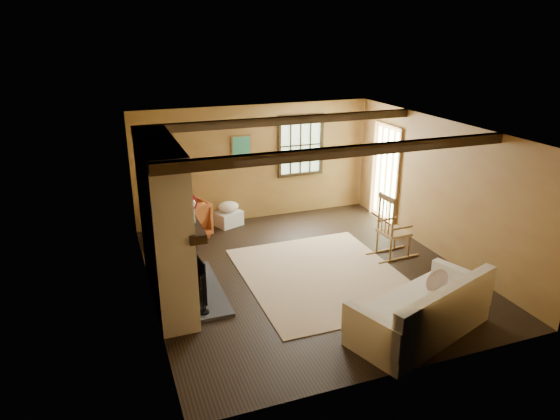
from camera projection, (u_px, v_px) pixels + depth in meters
name	position (u px, v px, depth m)	size (l,w,h in m)	color
ground	(306.00, 272.00, 8.31)	(5.50, 5.50, 0.00)	black
room_envelope	(314.00, 173.00, 8.05)	(5.02, 5.52, 2.44)	olive
fireplace	(166.00, 229.00, 7.21)	(1.02, 2.30, 2.40)	#9C4F3C
rug	(322.00, 276.00, 8.20)	(2.50, 3.00, 0.01)	tan
rocking_chair	(392.00, 230.00, 8.76)	(0.87, 0.51, 1.16)	tan
sofa	(424.00, 314.00, 6.56)	(2.22, 1.52, 0.83)	silver
firewood_pile	(172.00, 228.00, 9.84)	(0.65, 0.12, 0.24)	brown
laundry_basket	(229.00, 218.00, 10.24)	(0.50, 0.38, 0.30)	silver
basket_pillow	(228.00, 207.00, 10.15)	(0.43, 0.34, 0.21)	silver
armchair	(184.00, 219.00, 9.57)	(0.80, 0.82, 0.75)	#BF6026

